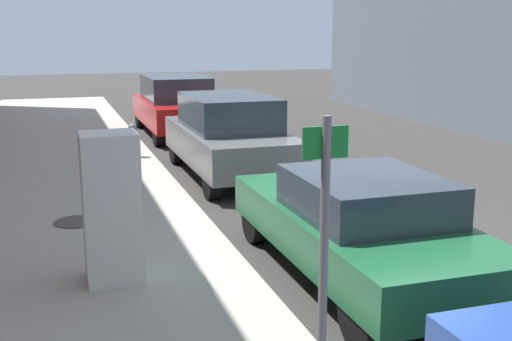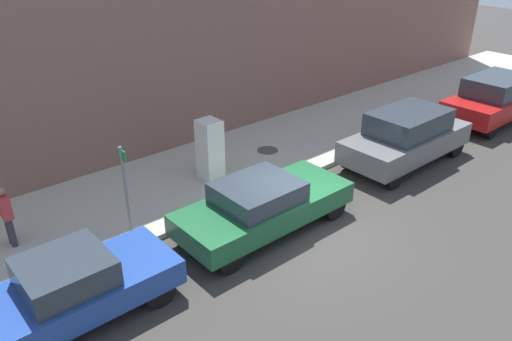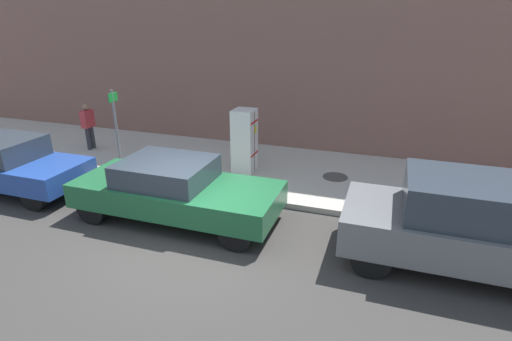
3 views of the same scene
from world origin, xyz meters
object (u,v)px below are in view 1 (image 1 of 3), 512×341
at_px(street_sign_post, 324,253).
at_px(fire_hydrant, 133,140).
at_px(parked_suv_gray, 229,135).
at_px(discarded_refrigerator, 112,208).
at_px(parked_sedan_green, 359,224).
at_px(parked_suv_red, 176,105).

distance_m(street_sign_post, fire_hydrant, 11.05).
distance_m(street_sign_post, parked_suv_gray, 9.07).
relative_size(fire_hydrant, parked_suv_gray, 0.17).
height_order(discarded_refrigerator, street_sign_post, street_sign_post).
bearing_deg(discarded_refrigerator, parked_sedan_green, -10.58).
xyz_separation_m(street_sign_post, parked_suv_red, (1.73, 14.79, -0.56)).
bearing_deg(parked_sedan_green, parked_suv_red, 90.00).
xyz_separation_m(discarded_refrigerator, street_sign_post, (1.27, -3.33, 0.43)).
relative_size(parked_sedan_green, parked_suv_gray, 1.00).
xyz_separation_m(discarded_refrigerator, parked_sedan_green, (3.00, -0.56, -0.32)).
bearing_deg(parked_suv_red, discarded_refrigerator, -104.69).
bearing_deg(parked_suv_red, parked_suv_gray, -90.00).
height_order(street_sign_post, fire_hydrant, street_sign_post).
bearing_deg(parked_sedan_green, discarded_refrigerator, 169.42).
height_order(fire_hydrant, parked_sedan_green, parked_sedan_green).
bearing_deg(street_sign_post, parked_suv_red, 83.31).
xyz_separation_m(street_sign_post, parked_sedan_green, (1.73, 2.77, -0.76)).
bearing_deg(street_sign_post, discarded_refrigerator, 110.87).
height_order(street_sign_post, parked_suv_red, street_sign_post).
height_order(discarded_refrigerator, parked_suv_gray, discarded_refrigerator).
xyz_separation_m(fire_hydrant, parked_suv_gray, (1.79, -2.13, 0.35)).
relative_size(parked_suv_gray, parked_suv_red, 0.97).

